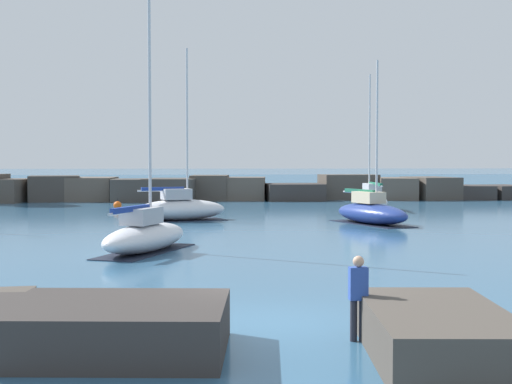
% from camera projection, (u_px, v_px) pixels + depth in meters
% --- Properties ---
extents(ground_plane, '(600.00, 600.00, 0.00)m').
position_uv_depth(ground_plane, '(268.00, 323.00, 15.64)').
color(ground_plane, '#336084').
extents(open_sea_beyond, '(400.00, 116.00, 0.01)m').
position_uv_depth(open_sea_beyond, '(196.00, 181.00, 123.57)').
color(open_sea_beyond, '#235175').
rests_on(open_sea_beyond, ground).
extents(breakwater_jetty, '(57.19, 7.01, 2.39)m').
position_uv_depth(breakwater_jetty, '(204.00, 189.00, 63.88)').
color(breakwater_jetty, '#383330').
rests_on(breakwater_jetty, ground).
extents(foreground_rocks, '(12.33, 7.65, 0.94)m').
position_uv_depth(foreground_rocks, '(181.00, 326.00, 13.58)').
color(foreground_rocks, '#383330').
rests_on(foreground_rocks, ground).
extents(sailboat_moored_0, '(5.89, 3.71, 10.24)m').
position_uv_depth(sailboat_moored_0, '(180.00, 208.00, 42.50)').
color(sailboat_moored_0, silver).
rests_on(sailboat_moored_0, ground).
extents(sailboat_moored_1, '(3.98, 6.47, 9.13)m').
position_uv_depth(sailboat_moored_1, '(371.00, 212.00, 40.12)').
color(sailboat_moored_1, navy).
rests_on(sailboat_moored_1, ground).
extents(sailboat_moored_2, '(4.08, 6.18, 10.06)m').
position_uv_depth(sailboat_moored_2, '(145.00, 235.00, 27.83)').
color(sailboat_moored_2, white).
rests_on(sailboat_moored_2, ground).
extents(sailboat_moored_4, '(2.05, 7.74, 9.95)m').
position_uv_depth(sailboat_moored_4, '(371.00, 199.00, 52.27)').
color(sailboat_moored_4, white).
rests_on(sailboat_moored_4, ground).
extents(mooring_buoy_orange_near, '(0.61, 0.61, 0.81)m').
position_uv_depth(mooring_buoy_orange_near, '(118.00, 205.00, 52.01)').
color(mooring_buoy_orange_near, '#EA5914').
rests_on(mooring_buoy_orange_near, ground).
extents(person_on_rocks, '(0.36, 0.22, 1.70)m').
position_uv_depth(person_on_rocks, '(358.00, 294.00, 14.04)').
color(person_on_rocks, '#282833').
rests_on(person_on_rocks, ground).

